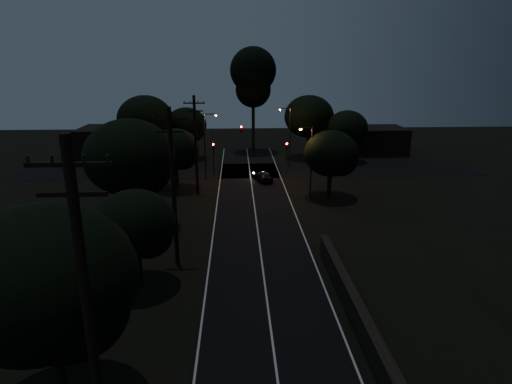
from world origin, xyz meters
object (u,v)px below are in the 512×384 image
utility_pole_near (90,332)px  streetlight_a (206,142)px  utility_pole_far (196,144)px  car (263,176)px  signal_right (286,152)px  streetlight_b (289,133)px  streetlight_c (310,157)px  tall_pine (253,77)px  signal_left (213,153)px  signal_mast (227,141)px  utility_pole_mid (173,186)px

utility_pole_near → streetlight_a: (0.69, 40.00, -1.61)m
utility_pole_far → car: bearing=32.2°
signal_right → car: bearing=-133.8°
utility_pole_near → car: size_ratio=3.24×
streetlight_b → utility_pole_near: bearing=-103.8°
streetlight_a → car: streetlight_a is taller
signal_right → streetlight_c: (1.23, -9.99, 1.51)m
utility_pole_far → tall_pine: bearing=73.1°
streetlight_b → signal_left: bearing=-158.0°
utility_pole_near → signal_mast: 42.15m
streetlight_c → signal_left: bearing=136.2°
signal_mast → streetlight_a: (-2.39, -1.99, 0.30)m
streetlight_c → utility_pole_mid: bearing=-128.3°
car → signal_right: bearing=-150.7°
signal_mast → signal_right: bearing=-0.0°
utility_pole_near → signal_right: 43.44m
utility_pole_mid → signal_left: 25.19m
utility_pole_far → signal_right: bearing=37.0°
signal_right → streetlight_b: streetlight_b is taller
signal_left → signal_right: same height
utility_pole_mid → signal_right: 27.30m
utility_pole_far → streetlight_c: (11.83, -2.00, -1.13)m
tall_pine → streetlight_c: 26.48m
signal_right → streetlight_b: bearing=80.0°
streetlight_b → car: streetlight_b is taller
utility_pole_far → tall_pine: size_ratio=0.65×
utility_pole_far → car: size_ratio=2.84×
utility_pole_mid → car: bearing=71.1°
signal_mast → streetlight_b: streetlight_b is taller
utility_pole_far → signal_mast: 8.64m
streetlight_b → tall_pine: bearing=111.4°
utility_pole_near → streetlight_b: size_ratio=1.50×
signal_right → car: size_ratio=1.11×
utility_pole_mid → streetlight_b: size_ratio=1.38×
signal_left → streetlight_b: bearing=22.0°
signal_right → car: signal_right is taller
utility_pole_far → signal_left: bearing=80.1°
utility_pole_near → streetlight_b: (11.31, 46.00, -1.61)m
tall_pine → streetlight_b: 13.72m
utility_pole_far → signal_right: utility_pole_far is taller
utility_pole_near → streetlight_c: 34.17m
utility_pole_near → car: bearing=79.1°
signal_left → signal_right: bearing=0.0°
utility_pole_near → tall_pine: (7.00, 57.00, 5.37)m
signal_left → utility_pole_near: bearing=-91.9°
signal_left → streetlight_b: streetlight_b is taller
signal_right → streetlight_c: bearing=-83.0°
utility_pole_near → tall_pine: size_ratio=0.75×
tall_pine → streetlight_a: size_ratio=2.01×
car → signal_left: bearing=-45.5°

